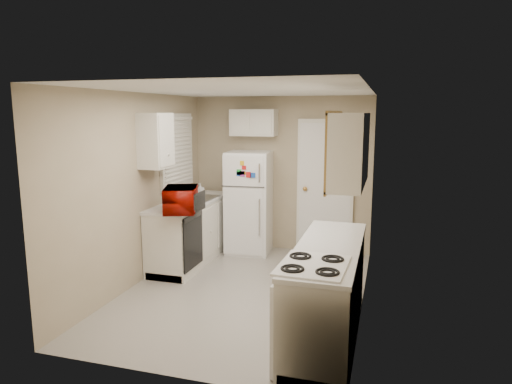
# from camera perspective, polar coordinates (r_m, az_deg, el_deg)

# --- Properties ---
(floor) EXTENTS (3.80, 3.80, 0.00)m
(floor) POSITION_cam_1_polar(r_m,az_deg,el_deg) (5.69, -1.45, -12.33)
(floor) COLOR #ADA8A1
(floor) RESTS_ON ground
(ceiling) EXTENTS (3.80, 3.80, 0.00)m
(ceiling) POSITION_cam_1_polar(r_m,az_deg,el_deg) (5.28, -1.56, 12.58)
(ceiling) COLOR white
(ceiling) RESTS_ON floor
(wall_left) EXTENTS (3.80, 3.80, 0.00)m
(wall_left) POSITION_cam_1_polar(r_m,az_deg,el_deg) (5.93, -14.49, 0.33)
(wall_left) COLOR tan
(wall_left) RESTS_ON floor
(wall_right) EXTENTS (3.80, 3.80, 0.00)m
(wall_right) POSITION_cam_1_polar(r_m,az_deg,el_deg) (5.11, 13.62, -1.13)
(wall_right) COLOR tan
(wall_right) RESTS_ON floor
(wall_back) EXTENTS (2.80, 2.80, 0.00)m
(wall_back) POSITION_cam_1_polar(r_m,az_deg,el_deg) (7.17, 3.15, 2.25)
(wall_back) COLOR tan
(wall_back) RESTS_ON floor
(wall_front) EXTENTS (2.80, 2.80, 0.00)m
(wall_front) POSITION_cam_1_polar(r_m,az_deg,el_deg) (3.64, -10.73, -5.48)
(wall_front) COLOR tan
(wall_front) RESTS_ON floor
(left_counter) EXTENTS (0.60, 1.80, 0.90)m
(left_counter) POSITION_cam_1_polar(r_m,az_deg,el_deg) (6.73, -8.09, -4.86)
(left_counter) COLOR silver
(left_counter) RESTS_ON floor
(dishwasher) EXTENTS (0.03, 0.58, 0.72)m
(dishwasher) POSITION_cam_1_polar(r_m,az_deg,el_deg) (6.08, -7.93, -6.08)
(dishwasher) COLOR black
(dishwasher) RESTS_ON floor
(sink) EXTENTS (0.54, 0.74, 0.16)m
(sink) POSITION_cam_1_polar(r_m,az_deg,el_deg) (6.77, -7.65, -1.20)
(sink) COLOR gray
(sink) RESTS_ON left_counter
(microwave) EXTENTS (0.66, 0.50, 0.39)m
(microwave) POSITION_cam_1_polar(r_m,az_deg,el_deg) (5.87, -9.36, -1.06)
(microwave) COLOR #8B0901
(microwave) RESTS_ON left_counter
(soap_bottle) EXTENTS (0.12, 0.12, 0.20)m
(soap_bottle) POSITION_cam_1_polar(r_m,az_deg,el_deg) (6.97, -6.99, 0.31)
(soap_bottle) COLOR silver
(soap_bottle) RESTS_ON left_counter
(window_blinds) EXTENTS (0.10, 0.98, 1.08)m
(window_blinds) POSITION_cam_1_polar(r_m,az_deg,el_deg) (6.78, -9.81, 5.08)
(window_blinds) COLOR silver
(window_blinds) RESTS_ON wall_left
(upper_cabinet_left) EXTENTS (0.30, 0.45, 0.70)m
(upper_cabinet_left) POSITION_cam_1_polar(r_m,az_deg,el_deg) (5.98, -12.42, 6.28)
(upper_cabinet_left) COLOR silver
(upper_cabinet_left) RESTS_ON wall_left
(refrigerator) EXTENTS (0.69, 0.68, 1.57)m
(refrigerator) POSITION_cam_1_polar(r_m,az_deg,el_deg) (7.04, -0.84, -1.31)
(refrigerator) COLOR white
(refrigerator) RESTS_ON floor
(cabinet_over_fridge) EXTENTS (0.70, 0.30, 0.40)m
(cabinet_over_fridge) POSITION_cam_1_polar(r_m,az_deg,el_deg) (7.06, -0.27, 8.66)
(cabinet_over_fridge) COLOR silver
(cabinet_over_fridge) RESTS_ON wall_back
(interior_door) EXTENTS (0.86, 0.06, 2.08)m
(interior_door) POSITION_cam_1_polar(r_m,az_deg,el_deg) (7.03, 8.62, 0.51)
(interior_door) COLOR white
(interior_door) RESTS_ON floor
(right_counter) EXTENTS (0.60, 2.00, 0.90)m
(right_counter) POSITION_cam_1_polar(r_m,az_deg,el_deg) (4.58, 8.88, -12.08)
(right_counter) COLOR silver
(right_counter) RESTS_ON floor
(stove) EXTENTS (0.57, 0.69, 0.82)m
(stove) POSITION_cam_1_polar(r_m,az_deg,el_deg) (4.04, 7.01, -15.77)
(stove) COLOR white
(stove) RESTS_ON floor
(upper_cabinet_right) EXTENTS (0.30, 1.20, 0.70)m
(upper_cabinet_right) POSITION_cam_1_polar(r_m,az_deg,el_deg) (4.54, 11.71, 5.23)
(upper_cabinet_right) COLOR silver
(upper_cabinet_right) RESTS_ON wall_right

